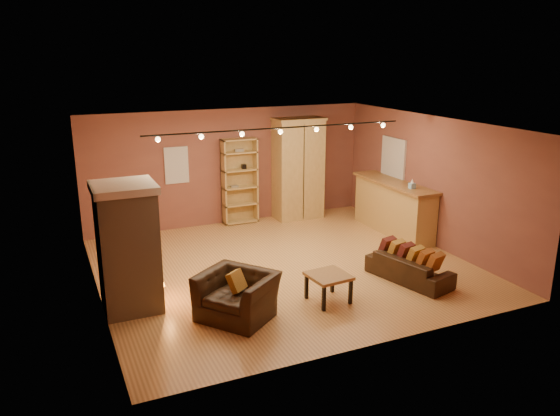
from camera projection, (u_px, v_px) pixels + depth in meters
name	position (u px, v px, depth m)	size (l,w,h in m)	color
floor	(284.00, 267.00, 10.79)	(7.00, 7.00, 0.00)	#AF763E
ceiling	(285.00, 125.00, 10.02)	(7.00, 7.00, 0.00)	brown
back_wall	(229.00, 167.00, 13.26)	(7.00, 0.02, 2.80)	brown
left_wall	(93.00, 221.00, 9.03)	(0.02, 6.50, 2.80)	brown
right_wall	(432.00, 181.00, 11.77)	(0.02, 6.50, 2.80)	brown
fireplace	(128.00, 247.00, 8.78)	(1.01, 0.98, 2.12)	tan
back_window	(176.00, 165.00, 12.69)	(0.56, 0.04, 0.86)	silver
bookcase	(239.00, 180.00, 13.33)	(0.86, 0.33, 2.10)	tan
armoire	(298.00, 168.00, 13.67)	(1.25, 0.71, 2.54)	tan
bar_counter	(394.00, 207.00, 12.67)	(0.67, 2.56, 1.23)	tan
tissue_box	(412.00, 185.00, 11.85)	(0.12, 0.12, 0.22)	#86B5D7
right_window	(393.00, 159.00, 12.92)	(0.05, 0.90, 1.00)	silver
loveseat	(409.00, 263.00, 10.05)	(0.87, 1.70, 0.71)	black
armchair	(237.00, 288.00, 8.62)	(1.27, 1.34, 0.99)	black
coffee_table	(329.00, 278.00, 9.19)	(0.70, 0.70, 0.49)	olive
track_rail	(280.00, 130.00, 10.22)	(5.20, 0.09, 0.13)	black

